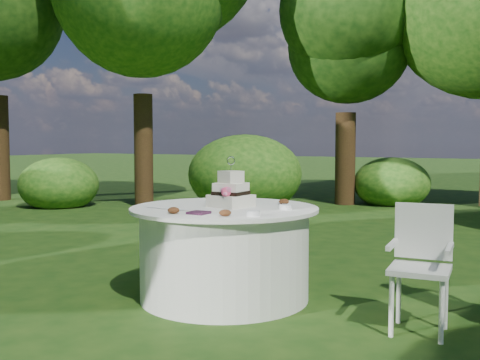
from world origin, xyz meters
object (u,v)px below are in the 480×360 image
table (224,252)px  napkins (199,213)px  chair (421,257)px  cake (231,193)px

table → napkins: bearing=-82.9°
table → chair: 1.60m
napkins → cake: bearing=92.4°
napkins → cake: cake is taller
cake → chair: (1.56, -0.05, -0.37)m
cake → chair: bearing=-2.0°
cake → napkins: bearing=-87.6°
chair → napkins: bearing=-163.2°
table → cake: bearing=50.1°
napkins → chair: 1.63m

